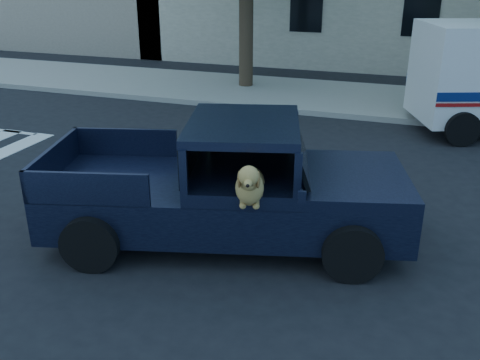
{
  "coord_description": "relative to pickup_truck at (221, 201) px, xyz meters",
  "views": [
    {
      "loc": [
        1.44,
        -6.51,
        3.86
      ],
      "look_at": [
        -0.73,
        -0.29,
        1.15
      ],
      "focal_mm": 40.0,
      "sensor_mm": 36.0,
      "label": 1
    }
  ],
  "objects": [
    {
      "name": "far_sidewalk",
      "position": [
        1.16,
        9.13,
        -0.54
      ],
      "size": [
        60.0,
        4.0,
        0.15
      ],
      "primitive_type": "cube",
      "color": "gray",
      "rests_on": "ground"
    },
    {
      "name": "lane_stripes",
      "position": [
        3.16,
        3.33,
        -0.61
      ],
      "size": [
        21.6,
        0.14,
        0.01
      ],
      "primitive_type": null,
      "color": "silver",
      "rests_on": "ground"
    },
    {
      "name": "ground",
      "position": [
        1.16,
        -0.07,
        -0.62
      ],
      "size": [
        120.0,
        120.0,
        0.0
      ],
      "primitive_type": "plane",
      "color": "black",
      "rests_on": "ground"
    },
    {
      "name": "pickup_truck",
      "position": [
        0.0,
        0.0,
        0.0
      ],
      "size": [
        5.43,
        3.27,
        1.82
      ],
      "rotation": [
        0.0,
        0.0,
        0.26
      ],
      "color": "black",
      "rests_on": "ground"
    }
  ]
}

